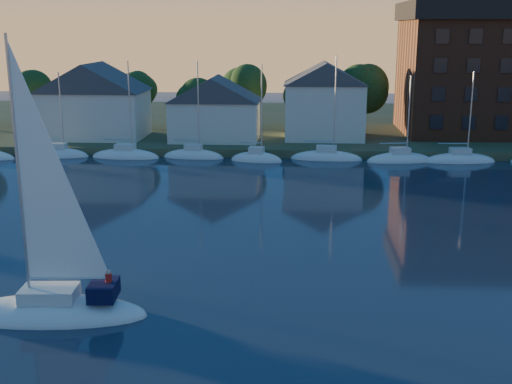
# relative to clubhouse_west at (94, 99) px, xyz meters

# --- Properties ---
(shoreline_land) EXTENTS (160.00, 50.00, 2.00)m
(shoreline_land) POSITION_rel_clubhouse_west_xyz_m (22.00, 17.00, -5.93)
(shoreline_land) COLOR #3A4327
(shoreline_land) RESTS_ON ground
(wooden_dock) EXTENTS (120.00, 3.00, 1.00)m
(wooden_dock) POSITION_rel_clubhouse_west_xyz_m (22.00, -6.00, -5.93)
(wooden_dock) COLOR brown
(wooden_dock) RESTS_ON ground
(clubhouse_west) EXTENTS (13.65, 9.45, 9.64)m
(clubhouse_west) POSITION_rel_clubhouse_west_xyz_m (0.00, 0.00, 0.00)
(clubhouse_west) COLOR beige
(clubhouse_west) RESTS_ON shoreline_land
(clubhouse_centre) EXTENTS (11.55, 8.40, 8.08)m
(clubhouse_centre) POSITION_rel_clubhouse_west_xyz_m (16.00, -1.00, -0.80)
(clubhouse_centre) COLOR beige
(clubhouse_centre) RESTS_ON shoreline_land
(clubhouse_east) EXTENTS (10.50, 8.40, 9.80)m
(clubhouse_east) POSITION_rel_clubhouse_west_xyz_m (30.00, 1.00, 0.07)
(clubhouse_east) COLOR beige
(clubhouse_east) RESTS_ON shoreline_land
(tree_line) EXTENTS (93.40, 5.40, 8.90)m
(tree_line) POSITION_rel_clubhouse_west_xyz_m (24.00, 5.00, 1.24)
(tree_line) COLOR #3B2A1B
(tree_line) RESTS_ON shoreline_land
(moored_fleet) EXTENTS (79.50, 2.40, 12.05)m
(moored_fleet) POSITION_rel_clubhouse_west_xyz_m (18.00, -9.00, -5.83)
(moored_fleet) COLOR silver
(moored_fleet) RESTS_ON ground
(hero_sailboat) EXTENTS (10.52, 3.99, 15.82)m
(hero_sailboat) POSITION_rel_clubhouse_west_xyz_m (13.61, -51.67, -5.29)
(hero_sailboat) COLOR silver
(hero_sailboat) RESTS_ON ground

